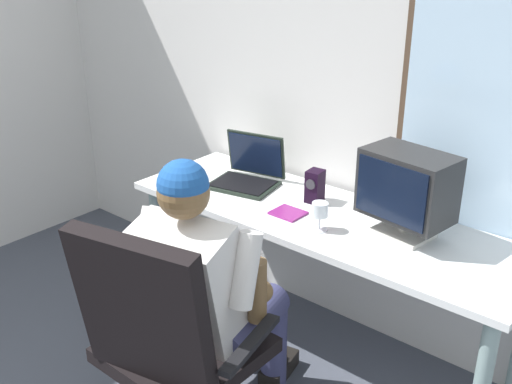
{
  "coord_description": "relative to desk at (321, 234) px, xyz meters",
  "views": [
    {
      "loc": [
        1.24,
        0.27,
        1.93
      ],
      "look_at": [
        -0.19,
        1.97,
        0.98
      ],
      "focal_mm": 42.64,
      "sensor_mm": 36.0,
      "label": 1
    }
  ],
  "objects": [
    {
      "name": "person_seated",
      "position": [
        -0.11,
        -0.65,
        -0.02
      ],
      "size": [
        0.6,
        0.82,
        1.21
      ],
      "color": "#3B3C66",
      "rests_on": "ground"
    },
    {
      "name": "wine_glass",
      "position": [
        0.08,
        -0.14,
        0.19
      ],
      "size": [
        0.07,
        0.07,
        0.13
      ],
      "color": "silver",
      "rests_on": "desk"
    },
    {
      "name": "desk",
      "position": [
        0.0,
        0.0,
        0.0
      ],
      "size": [
        1.9,
        0.61,
        0.75
      ],
      "color": "gray",
      "rests_on": "ground"
    },
    {
      "name": "office_chair",
      "position": [
        -0.05,
        -0.91,
        -0.07
      ],
      "size": [
        0.69,
        0.63,
        1.05
      ],
      "color": "black",
      "rests_on": "ground"
    },
    {
      "name": "cd_case",
      "position": [
        -0.12,
        -0.1,
        0.11
      ],
      "size": [
        0.14,
        0.13,
        0.01
      ],
      "color": "#832371",
      "rests_on": "desk"
    },
    {
      "name": "crt_monitor",
      "position": [
        0.38,
        0.05,
        0.32
      ],
      "size": [
        0.4,
        0.28,
        0.37
      ],
      "color": "beige",
      "rests_on": "desk"
    },
    {
      "name": "wall_rear",
      "position": [
        0.17,
        0.36,
        0.66
      ],
      "size": [
        4.84,
        0.08,
        2.63
      ],
      "color": "silver",
      "rests_on": "ground"
    },
    {
      "name": "desk_speaker",
      "position": [
        -0.11,
        0.1,
        0.18
      ],
      "size": [
        0.08,
        0.09,
        0.16
      ],
      "color": "black",
      "rests_on": "desk"
    },
    {
      "name": "laptop",
      "position": [
        -0.5,
        0.07,
        0.17
      ],
      "size": [
        0.37,
        0.34,
        0.25
      ],
      "color": "black",
      "rests_on": "desk"
    }
  ]
}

